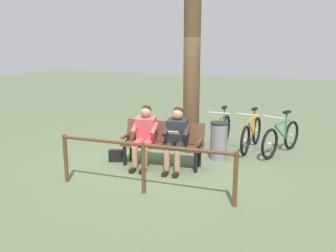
{
  "coord_description": "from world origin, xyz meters",
  "views": [
    {
      "loc": [
        -2.87,
        6.13,
        2.37
      ],
      "look_at": [
        -0.02,
        -0.25,
        0.75
      ],
      "focal_mm": 38.08,
      "sensor_mm": 36.0,
      "label": 1
    }
  ],
  "objects_px": {
    "person_reading": "(176,136)",
    "bicycle_red": "(281,138)",
    "tree_trunk": "(192,61)",
    "bicycle_black": "(251,134)",
    "litter_bin": "(219,141)",
    "person_companion": "(145,133)",
    "bench": "(163,140)",
    "bicycle_green": "(222,132)",
    "handbag": "(116,156)"
  },
  "relations": [
    {
      "from": "person_companion",
      "to": "handbag",
      "type": "bearing_deg",
      "value": -7.14
    },
    {
      "from": "handbag",
      "to": "tree_trunk",
      "type": "distance_m",
      "value": 2.56
    },
    {
      "from": "bicycle_green",
      "to": "person_reading",
      "type": "bearing_deg",
      "value": -14.94
    },
    {
      "from": "bench",
      "to": "bicycle_red",
      "type": "xyz_separation_m",
      "value": [
        -2.06,
        -1.71,
        -0.15
      ]
    },
    {
      "from": "person_companion",
      "to": "litter_bin",
      "type": "bearing_deg",
      "value": -147.64
    },
    {
      "from": "litter_bin",
      "to": "bicycle_red",
      "type": "xyz_separation_m",
      "value": [
        -1.15,
        -0.91,
        -0.04
      ]
    },
    {
      "from": "person_reading",
      "to": "handbag",
      "type": "height_order",
      "value": "person_reading"
    },
    {
      "from": "bicycle_red",
      "to": "bicycle_green",
      "type": "relative_size",
      "value": 0.95
    },
    {
      "from": "tree_trunk",
      "to": "person_reading",
      "type": "bearing_deg",
      "value": 97.34
    },
    {
      "from": "bicycle_red",
      "to": "person_reading",
      "type": "bearing_deg",
      "value": -23.66
    },
    {
      "from": "person_companion",
      "to": "tree_trunk",
      "type": "xyz_separation_m",
      "value": [
        -0.48,
        -1.3,
        1.33
      ]
    },
    {
      "from": "bicycle_red",
      "to": "bicycle_black",
      "type": "relative_size",
      "value": 0.95
    },
    {
      "from": "litter_bin",
      "to": "bicycle_green",
      "type": "distance_m",
      "value": 0.94
    },
    {
      "from": "person_reading",
      "to": "bicycle_red",
      "type": "distance_m",
      "value": 2.53
    },
    {
      "from": "tree_trunk",
      "to": "bicycle_black",
      "type": "relative_size",
      "value": 2.38
    },
    {
      "from": "litter_bin",
      "to": "bicycle_red",
      "type": "height_order",
      "value": "bicycle_red"
    },
    {
      "from": "handbag",
      "to": "bicycle_black",
      "type": "relative_size",
      "value": 0.18
    },
    {
      "from": "handbag",
      "to": "bicycle_red",
      "type": "bearing_deg",
      "value": -147.66
    },
    {
      "from": "person_companion",
      "to": "handbag",
      "type": "distance_m",
      "value": 0.86
    },
    {
      "from": "bicycle_red",
      "to": "bicycle_green",
      "type": "height_order",
      "value": "same"
    },
    {
      "from": "handbag",
      "to": "tree_trunk",
      "type": "relative_size",
      "value": 0.08
    },
    {
      "from": "bicycle_black",
      "to": "bench",
      "type": "bearing_deg",
      "value": -34.61
    },
    {
      "from": "bench",
      "to": "person_companion",
      "type": "height_order",
      "value": "person_companion"
    },
    {
      "from": "bench",
      "to": "litter_bin",
      "type": "height_order",
      "value": "bench"
    },
    {
      "from": "person_reading",
      "to": "bicycle_red",
      "type": "relative_size",
      "value": 0.75
    },
    {
      "from": "bench",
      "to": "person_reading",
      "type": "xyz_separation_m",
      "value": [
        -0.34,
        0.12,
        0.16
      ]
    },
    {
      "from": "bench",
      "to": "bicycle_black",
      "type": "distance_m",
      "value": 2.28
    },
    {
      "from": "handbag",
      "to": "bicycle_red",
      "type": "height_order",
      "value": "bicycle_red"
    },
    {
      "from": "bench",
      "to": "handbag",
      "type": "distance_m",
      "value": 1.06
    },
    {
      "from": "bench",
      "to": "bicycle_green",
      "type": "xyz_separation_m",
      "value": [
        -0.72,
        -1.72,
        -0.15
      ]
    },
    {
      "from": "person_companion",
      "to": "bicycle_red",
      "type": "xyz_separation_m",
      "value": [
        -2.36,
        -1.91,
        -0.3
      ]
    },
    {
      "from": "handbag",
      "to": "bench",
      "type": "bearing_deg",
      "value": -167.96
    },
    {
      "from": "handbag",
      "to": "bicycle_green",
      "type": "relative_size",
      "value": 0.18
    },
    {
      "from": "bicycle_red",
      "to": "bicycle_green",
      "type": "bearing_deg",
      "value": -71.07
    },
    {
      "from": "litter_bin",
      "to": "person_companion",
      "type": "bearing_deg",
      "value": 39.72
    },
    {
      "from": "bench",
      "to": "bicycle_green",
      "type": "bearing_deg",
      "value": -120.12
    },
    {
      "from": "person_companion",
      "to": "handbag",
      "type": "relative_size",
      "value": 4.0
    },
    {
      "from": "bicycle_red",
      "to": "bench",
      "type": "bearing_deg",
      "value": -30.71
    },
    {
      "from": "person_companion",
      "to": "tree_trunk",
      "type": "distance_m",
      "value": 1.92
    },
    {
      "from": "bench",
      "to": "person_reading",
      "type": "height_order",
      "value": "person_reading"
    },
    {
      "from": "handbag",
      "to": "litter_bin",
      "type": "xyz_separation_m",
      "value": [
        -1.88,
        -1.01,
        0.28
      ]
    },
    {
      "from": "handbag",
      "to": "tree_trunk",
      "type": "height_order",
      "value": "tree_trunk"
    },
    {
      "from": "litter_bin",
      "to": "bicycle_red",
      "type": "bearing_deg",
      "value": -141.64
    },
    {
      "from": "tree_trunk",
      "to": "bicycle_black",
      "type": "bearing_deg",
      "value": -149.95
    },
    {
      "from": "person_companion",
      "to": "bench",
      "type": "bearing_deg",
      "value": -153.07
    },
    {
      "from": "person_companion",
      "to": "person_reading",
      "type": "bearing_deg",
      "value": 179.95
    },
    {
      "from": "handbag",
      "to": "person_companion",
      "type": "bearing_deg",
      "value": -179.79
    },
    {
      "from": "bicycle_black",
      "to": "handbag",
      "type": "bearing_deg",
      "value": -46.51
    },
    {
      "from": "person_companion",
      "to": "litter_bin",
      "type": "xyz_separation_m",
      "value": [
        -1.21,
        -1.01,
        -0.27
      ]
    },
    {
      "from": "handbag",
      "to": "bicycle_black",
      "type": "height_order",
      "value": "bicycle_black"
    }
  ]
}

